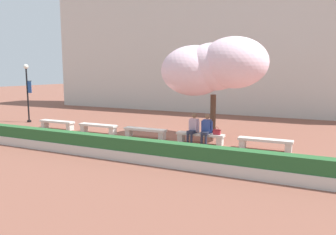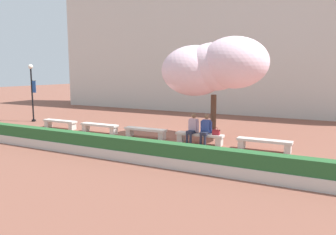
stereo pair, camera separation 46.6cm
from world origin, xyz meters
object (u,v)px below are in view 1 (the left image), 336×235
at_px(person_seated_left, 193,127).
at_px(lamp_post_with_banner, 27,87).
at_px(stone_bench_near_west, 98,127).
at_px(stone_bench_near_east, 200,136).
at_px(person_seated_right, 206,128).
at_px(handbag, 217,132).
at_px(stone_bench_center, 145,131).
at_px(stone_bench_west_end, 57,123).
at_px(cherry_tree_main, 212,67).
at_px(stone_bench_east_end, 265,142).

bearing_deg(person_seated_left, lamp_post_with_banner, 174.32).
xyz_separation_m(stone_bench_near_west, stone_bench_near_east, (5.41, 0.00, 0.00)).
bearing_deg(person_seated_right, handbag, 4.00).
bearing_deg(stone_bench_center, handbag, -0.37).
distance_m(stone_bench_west_end, stone_bench_center, 5.41).
bearing_deg(cherry_tree_main, handbag, -63.22).
distance_m(stone_bench_near_west, lamp_post_with_banner, 6.33).
xyz_separation_m(stone_bench_center, cherry_tree_main, (2.75, 1.36, 2.94)).
bearing_deg(stone_bench_east_end, stone_bench_near_west, 180.00).
xyz_separation_m(stone_bench_east_end, lamp_post_with_banner, (-14.10, 1.05, 1.80)).
height_order(stone_bench_center, stone_bench_near_east, same).
relative_size(stone_bench_near_west, stone_bench_near_east, 1.00).
xyz_separation_m(person_seated_left, lamp_post_with_banner, (-11.09, 1.10, 1.41)).
xyz_separation_m(stone_bench_east_end, handbag, (-1.96, -0.02, 0.27)).
distance_m(stone_bench_east_end, cherry_tree_main, 4.19).
bearing_deg(stone_bench_east_end, stone_bench_near_east, 180.00).
distance_m(stone_bench_near_east, cherry_tree_main, 3.24).
bearing_deg(lamp_post_with_banner, stone_bench_east_end, -4.26).
bearing_deg(person_seated_right, person_seated_left, 179.94).
bearing_deg(lamp_post_with_banner, stone_bench_near_east, -5.27).
height_order(stone_bench_near_west, handbag, handbag).
relative_size(person_seated_left, handbag, 3.81).
distance_m(stone_bench_east_end, handbag, 1.98).
height_order(stone_bench_near_east, stone_bench_east_end, same).
relative_size(stone_bench_near_east, lamp_post_with_banner, 0.60).
bearing_deg(cherry_tree_main, person_seated_left, -103.76).
relative_size(stone_bench_west_end, handbag, 6.19).
bearing_deg(handbag, person_seated_right, -176.00).
distance_m(stone_bench_near_west, handbag, 6.16).
relative_size(person_seated_right, cherry_tree_main, 0.26).
height_order(stone_bench_near_west, person_seated_left, person_seated_left).
xyz_separation_m(person_seated_right, handbag, (0.45, 0.03, -0.12)).
distance_m(stone_bench_west_end, stone_bench_near_west, 2.70).
bearing_deg(person_seated_right, stone_bench_center, 178.98).
height_order(stone_bench_near_west, stone_bench_center, same).
relative_size(stone_bench_near_west, lamp_post_with_banner, 0.60).
height_order(stone_bench_near_west, stone_bench_near_east, same).
bearing_deg(cherry_tree_main, stone_bench_near_east, -91.86).
bearing_deg(stone_bench_near_west, stone_bench_center, 0.00).
height_order(stone_bench_west_end, stone_bench_east_end, same).
height_order(stone_bench_center, lamp_post_with_banner, lamp_post_with_banner).
distance_m(stone_bench_center, lamp_post_with_banner, 8.93).
distance_m(stone_bench_center, stone_bench_near_east, 2.70).
bearing_deg(stone_bench_near_west, stone_bench_east_end, 0.00).
height_order(cherry_tree_main, lamp_post_with_banner, cherry_tree_main).
relative_size(person_seated_left, person_seated_right, 1.00).
bearing_deg(person_seated_left, handbag, 1.69).
bearing_deg(stone_bench_west_end, person_seated_left, -0.39).
relative_size(person_seated_left, lamp_post_with_banner, 0.37).
bearing_deg(person_seated_left, cherry_tree_main, 76.24).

